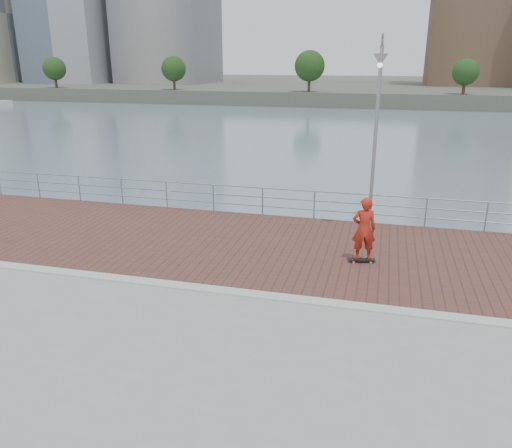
# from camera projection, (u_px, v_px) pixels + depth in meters

# --- Properties ---
(water) EXTENTS (400.00, 400.00, 0.00)m
(water) POSITION_uv_depth(u_px,v_px,m) (238.00, 359.00, 13.83)
(water) COLOR slate
(water) RESTS_ON ground
(brick_lane) EXTENTS (40.00, 6.80, 0.02)m
(brick_lane) POSITION_uv_depth(u_px,v_px,m) (268.00, 246.00, 16.51)
(brick_lane) COLOR brown
(brick_lane) RESTS_ON seawall
(curb) EXTENTS (40.00, 0.40, 0.06)m
(curb) POSITION_uv_depth(u_px,v_px,m) (237.00, 292.00, 13.20)
(curb) COLOR #B7B5AD
(curb) RESTS_ON seawall
(far_shore) EXTENTS (320.00, 95.00, 2.50)m
(far_shore) POSITION_uv_depth(u_px,v_px,m) (375.00, 87.00, 126.00)
(far_shore) COLOR #4C5142
(far_shore) RESTS_ON ground
(guardrail) EXTENTS (39.06, 0.06, 1.13)m
(guardrail) POSITION_uv_depth(u_px,v_px,m) (288.00, 200.00, 19.42)
(guardrail) COLOR #8C9EA8
(guardrail) RESTS_ON brick_lane
(street_lamp) EXTENTS (0.47, 1.36, 6.40)m
(street_lamp) POSITION_uv_depth(u_px,v_px,m) (378.00, 102.00, 16.57)
(street_lamp) COLOR gray
(street_lamp) RESTS_ON brick_lane
(skateboard) EXTENTS (0.83, 0.37, 0.09)m
(skateboard) POSITION_uv_depth(u_px,v_px,m) (362.00, 260.00, 15.18)
(skateboard) COLOR black
(skateboard) RESTS_ON brick_lane
(skateboarder) EXTENTS (0.80, 0.61, 1.96)m
(skateboarder) POSITION_uv_depth(u_px,v_px,m) (364.00, 229.00, 14.87)
(skateboarder) COLOR #B22517
(skateboarder) RESTS_ON skateboard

